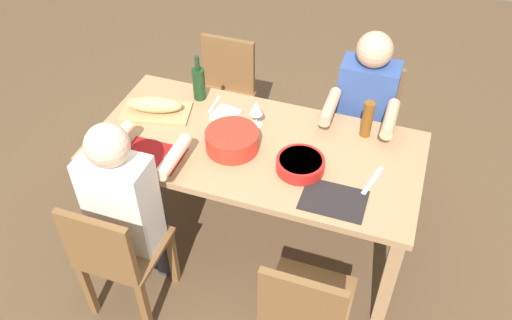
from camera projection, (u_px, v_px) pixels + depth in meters
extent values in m
plane|color=brown|center=(256.00, 232.00, 3.41)|extent=(8.00, 8.00, 0.00)
cube|color=#A87F56|center=(256.00, 148.00, 2.93)|extent=(1.81, 0.85, 0.04)
cube|color=#A87F56|center=(101.00, 203.00, 3.12)|extent=(0.07, 0.07, 0.70)
cube|color=#A87F56|center=(388.00, 282.00, 2.72)|extent=(0.07, 0.07, 0.70)
cube|color=#A87F56|center=(158.00, 129.00, 3.63)|extent=(0.07, 0.07, 0.70)
cube|color=#A87F56|center=(406.00, 186.00, 3.23)|extent=(0.07, 0.07, 0.70)
cube|color=brown|center=(308.00, 301.00, 2.53)|extent=(0.40, 0.40, 0.03)
cube|color=brown|center=(301.00, 309.00, 2.26)|extent=(0.38, 0.04, 0.40)
cube|color=brown|center=(283.00, 289.00, 2.84)|extent=(0.04, 0.04, 0.42)
cube|color=brown|center=(345.00, 308.00, 2.76)|extent=(0.04, 0.04, 0.42)
cube|color=brown|center=(361.00, 133.00, 3.46)|extent=(0.40, 0.40, 0.03)
cube|color=brown|center=(371.00, 91.00, 3.44)|extent=(0.38, 0.04, 0.40)
cube|color=brown|center=(377.00, 181.00, 3.45)|extent=(0.04, 0.04, 0.42)
cube|color=brown|center=(327.00, 169.00, 3.54)|extent=(0.04, 0.04, 0.42)
cube|color=brown|center=(385.00, 149.00, 3.69)|extent=(0.04, 0.04, 0.42)
cube|color=brown|center=(338.00, 138.00, 3.77)|extent=(0.04, 0.04, 0.42)
cylinder|color=#2D2D38|center=(362.00, 182.00, 3.43)|extent=(0.11, 0.11, 0.45)
cylinder|color=#2D2D38|center=(338.00, 176.00, 3.47)|extent=(0.11, 0.11, 0.45)
cube|color=#334C8C|center=(366.00, 103.00, 3.22)|extent=(0.34, 0.20, 0.55)
cylinder|color=tan|center=(390.00, 119.00, 2.91)|extent=(0.07, 0.30, 0.07)
cylinder|color=tan|center=(330.00, 107.00, 3.00)|extent=(0.07, 0.30, 0.07)
sphere|color=tan|center=(375.00, 50.00, 2.97)|extent=(0.21, 0.21, 0.21)
cube|color=brown|center=(220.00, 104.00, 3.70)|extent=(0.40, 0.40, 0.03)
cube|color=brown|center=(228.00, 64.00, 3.68)|extent=(0.38, 0.04, 0.40)
cube|color=brown|center=(235.00, 148.00, 3.69)|extent=(0.04, 0.04, 0.42)
cube|color=brown|center=(191.00, 138.00, 3.78)|extent=(0.04, 0.04, 0.42)
cube|color=brown|center=(251.00, 120.00, 3.93)|extent=(0.04, 0.04, 0.42)
cube|color=brown|center=(209.00, 110.00, 4.01)|extent=(0.04, 0.04, 0.42)
cube|color=brown|center=(125.00, 247.00, 2.77)|extent=(0.40, 0.40, 0.03)
cube|color=brown|center=(98.00, 248.00, 2.50)|extent=(0.38, 0.04, 0.40)
cube|color=brown|center=(120.00, 242.00, 3.08)|extent=(0.04, 0.04, 0.42)
cube|color=brown|center=(173.00, 257.00, 3.00)|extent=(0.04, 0.04, 0.42)
cube|color=brown|center=(88.00, 289.00, 2.85)|extent=(0.04, 0.04, 0.42)
cube|color=brown|center=(145.00, 307.00, 2.77)|extent=(0.04, 0.04, 0.42)
cylinder|color=#2D2D38|center=(138.00, 238.00, 3.09)|extent=(0.11, 0.11, 0.45)
cylinder|color=#2D2D38|center=(162.00, 245.00, 3.05)|extent=(0.11, 0.11, 0.45)
cube|color=white|center=(121.00, 202.00, 2.62)|extent=(0.34, 0.20, 0.55)
cylinder|color=beige|center=(115.00, 142.00, 2.77)|extent=(0.07, 0.30, 0.07)
cylinder|color=beige|center=(173.00, 157.00, 2.69)|extent=(0.07, 0.30, 0.07)
sphere|color=beige|center=(107.00, 145.00, 2.37)|extent=(0.21, 0.21, 0.21)
cylinder|color=red|center=(300.00, 165.00, 2.75)|extent=(0.25, 0.25, 0.07)
cylinder|color=orange|center=(301.00, 161.00, 2.73)|extent=(0.22, 0.22, 0.02)
cylinder|color=red|center=(232.00, 140.00, 2.86)|extent=(0.29, 0.29, 0.11)
cylinder|color=#669E33|center=(232.00, 135.00, 2.83)|extent=(0.26, 0.26, 0.04)
cube|color=tan|center=(156.00, 112.00, 3.12)|extent=(0.44, 0.31, 0.02)
ellipsoid|color=tan|center=(155.00, 105.00, 3.08)|extent=(0.34, 0.18, 0.09)
cylinder|color=#193819|center=(199.00, 84.00, 3.17)|extent=(0.08, 0.08, 0.20)
cylinder|color=#193819|center=(197.00, 63.00, 3.07)|extent=(0.03, 0.03, 0.09)
cylinder|color=brown|center=(367.00, 119.00, 2.90)|extent=(0.06, 0.06, 0.22)
cylinder|color=silver|center=(256.00, 125.00, 3.04)|extent=(0.07, 0.07, 0.01)
cylinder|color=silver|center=(256.00, 119.00, 3.01)|extent=(0.01, 0.01, 0.07)
cone|color=silver|center=(256.00, 108.00, 2.96)|extent=(0.08, 0.08, 0.08)
cube|color=black|center=(334.00, 200.00, 2.60)|extent=(0.32, 0.23, 0.01)
cube|color=silver|center=(214.00, 104.00, 3.18)|extent=(0.02, 0.17, 0.01)
cube|color=maroon|center=(153.00, 156.00, 2.84)|extent=(0.32, 0.23, 0.01)
cube|color=silver|center=(372.00, 181.00, 2.70)|extent=(0.08, 0.23, 0.01)
cube|color=white|center=(226.00, 115.00, 3.10)|extent=(0.16, 0.16, 0.02)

